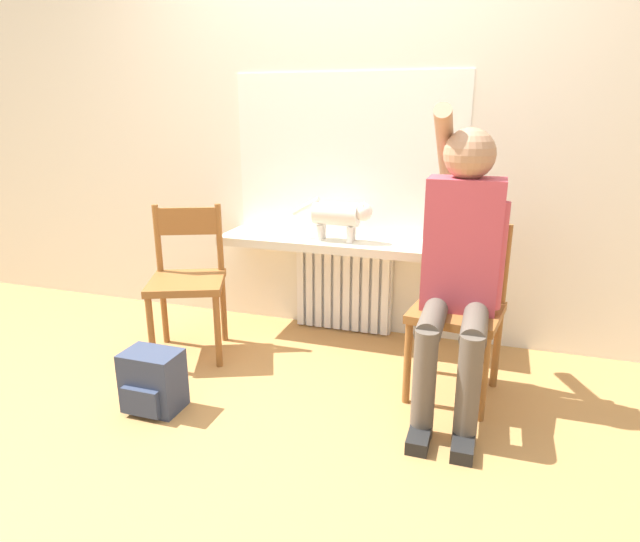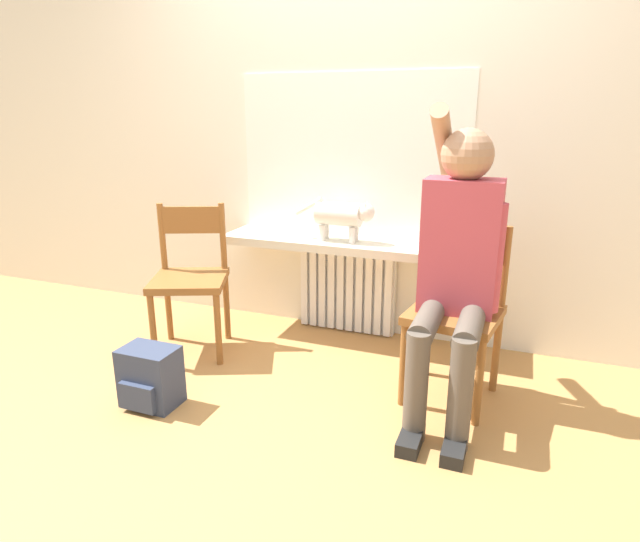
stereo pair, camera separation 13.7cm
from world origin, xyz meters
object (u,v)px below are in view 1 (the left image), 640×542
at_px(chair_left, 188,278).
at_px(person, 461,258).
at_px(cat, 340,215).
at_px(chair_right, 459,307).
at_px(backpack, 153,381).

distance_m(chair_left, person, 1.51).
height_order(person, cat, person).
xyz_separation_m(person, cat, (-0.72, 0.54, 0.05)).
relative_size(chair_right, backpack, 2.93).
height_order(chair_left, backpack, chair_left).
bearing_deg(chair_right, cat, 157.47).
bearing_deg(cat, backpack, -119.79).
bearing_deg(backpack, cat, 60.21).
relative_size(person, cat, 2.86).
bearing_deg(chair_left, chair_right, -22.86).
bearing_deg(backpack, chair_left, 105.04).
xyz_separation_m(chair_right, person, (-0.00, -0.10, 0.27)).
distance_m(cat, backpack, 1.36).
relative_size(chair_right, person, 0.61).
height_order(chair_left, chair_right, same).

